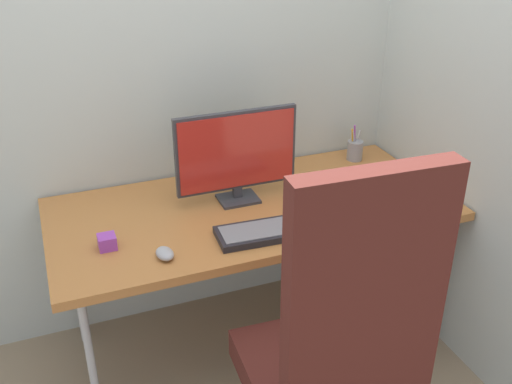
# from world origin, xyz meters

# --- Properties ---
(ground_plane) EXTENTS (8.00, 8.00, 0.00)m
(ground_plane) POSITION_xyz_m (0.00, 0.00, 0.00)
(ground_plane) COLOR gray
(wall_back) EXTENTS (3.04, 0.04, 2.80)m
(wall_back) POSITION_xyz_m (0.00, 0.41, 1.40)
(wall_back) COLOR #B7C1BC
(wall_back) RESTS_ON ground_plane
(wall_side_right) EXTENTS (0.04, 2.18, 2.80)m
(wall_side_right) POSITION_xyz_m (0.84, -0.20, 1.40)
(wall_side_right) COLOR #B7C1BC
(wall_side_right) RESTS_ON ground_plane
(desk) EXTENTS (1.62, 0.76, 0.71)m
(desk) POSITION_xyz_m (0.00, 0.00, 0.68)
(desk) COLOR #B27038
(desk) RESTS_ON ground_plane
(office_chair) EXTENTS (0.55, 0.56, 1.27)m
(office_chair) POSITION_xyz_m (-0.01, -0.78, 0.62)
(office_chair) COLOR black
(office_chair) RESTS_ON ground_plane
(monitor) EXTENTS (0.50, 0.13, 0.38)m
(monitor) POSITION_xyz_m (-0.04, 0.07, 0.92)
(monitor) COLOR #333338
(monitor) RESTS_ON desk
(keyboard) EXTENTS (0.41, 0.18, 0.03)m
(keyboard) POSITION_xyz_m (-0.02, -0.23, 0.73)
(keyboard) COLOR black
(keyboard) RESTS_ON desk
(mouse) EXTENTS (0.07, 0.09, 0.04)m
(mouse) POSITION_xyz_m (-0.42, -0.25, 0.73)
(mouse) COLOR #9EA0A5
(mouse) RESTS_ON desk
(pen_holder) EXTENTS (0.07, 0.07, 0.17)m
(pen_holder) POSITION_xyz_m (0.62, 0.26, 0.76)
(pen_holder) COLOR gray
(pen_holder) RESTS_ON desk
(notebook) EXTENTS (0.17, 0.25, 0.01)m
(notebook) POSITION_xyz_m (0.54, -0.03, 0.72)
(notebook) COLOR #B23333
(notebook) RESTS_ON desk
(desk_clamp_accessory) EXTENTS (0.06, 0.06, 0.05)m
(desk_clamp_accessory) POSITION_xyz_m (-0.60, -0.11, 0.74)
(desk_clamp_accessory) COLOR purple
(desk_clamp_accessory) RESTS_ON desk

